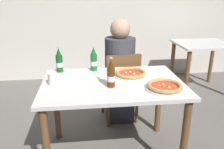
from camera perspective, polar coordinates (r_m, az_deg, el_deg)
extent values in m
cube|color=silver|center=(4.04, -3.71, 17.26)|extent=(7.00, 0.10, 2.60)
cube|color=silver|center=(1.99, 0.17, -2.25)|extent=(1.20, 0.80, 0.03)
cylinder|color=brown|center=(2.01, 17.43, -15.11)|extent=(0.06, 0.06, 0.72)
cylinder|color=brown|center=(2.46, -13.52, -7.87)|extent=(0.06, 0.06, 0.72)
cylinder|color=brown|center=(2.56, 11.42, -6.61)|extent=(0.06, 0.06, 0.72)
cube|color=brown|center=(2.74, 1.82, -2.68)|extent=(0.44, 0.44, 0.04)
cube|color=brown|center=(2.50, 2.90, 0.43)|extent=(0.38, 0.08, 0.40)
cylinder|color=brown|center=(3.03, 4.09, -5.13)|extent=(0.04, 0.04, 0.41)
cylinder|color=brown|center=(2.95, -2.27, -5.76)|extent=(0.04, 0.04, 0.41)
cylinder|color=brown|center=(2.74, 6.14, -8.05)|extent=(0.04, 0.04, 0.41)
cylinder|color=brown|center=(2.66, -0.90, -8.86)|extent=(0.04, 0.04, 0.41)
cube|color=#2D3342|center=(2.81, 1.83, -6.70)|extent=(0.32, 0.28, 0.45)
cylinder|color=#3F3F47|center=(2.63, 1.95, 3.10)|extent=(0.34, 0.34, 0.55)
sphere|color=tan|center=(2.54, 2.05, 11.19)|extent=(0.22, 0.22, 0.22)
cube|color=silver|center=(3.74, 21.61, 6.97)|extent=(0.80, 0.70, 0.03)
cylinder|color=brown|center=(3.44, 18.01, -0.16)|extent=(0.06, 0.06, 0.72)
cylinder|color=brown|center=(3.95, 14.65, 2.71)|extent=(0.06, 0.06, 0.72)
cylinder|color=brown|center=(4.24, 23.27, 2.88)|extent=(0.06, 0.06, 0.72)
cylinder|color=white|center=(2.13, 4.58, -0.14)|extent=(0.31, 0.31, 0.01)
cylinder|color=#CC4723|center=(2.13, 4.58, 0.13)|extent=(0.22, 0.22, 0.01)
torus|color=tan|center=(2.12, 4.59, 0.41)|extent=(0.28, 0.28, 0.03)
sphere|color=silver|center=(2.14, 3.47, 0.35)|extent=(0.02, 0.02, 0.02)
sphere|color=silver|center=(2.11, 5.52, 0.02)|extent=(0.02, 0.02, 0.02)
sphere|color=silver|center=(2.17, 4.53, 0.56)|extent=(0.02, 0.02, 0.02)
cylinder|color=white|center=(1.88, 12.80, -3.36)|extent=(0.30, 0.30, 0.01)
cylinder|color=#CC4723|center=(1.88, 12.82, -3.05)|extent=(0.22, 0.22, 0.01)
torus|color=tan|center=(1.87, 12.85, -2.74)|extent=(0.28, 0.28, 0.03)
sphere|color=silver|center=(1.89, 11.52, -2.80)|extent=(0.02, 0.02, 0.02)
sphere|color=silver|center=(1.87, 13.91, -3.19)|extent=(0.02, 0.02, 0.02)
sphere|color=silver|center=(1.92, 12.59, -2.51)|extent=(0.02, 0.02, 0.02)
cylinder|color=#14591E|center=(2.26, -12.82, 2.62)|extent=(0.06, 0.06, 0.16)
cone|color=#14591E|center=(2.23, -13.05, 5.50)|extent=(0.05, 0.05, 0.07)
cylinder|color=#B7B7BC|center=(2.22, -13.14, 6.58)|extent=(0.03, 0.03, 0.01)
cylinder|color=white|center=(2.27, -12.81, 2.42)|extent=(0.07, 0.07, 0.04)
cylinder|color=#196B2D|center=(2.26, -4.51, 2.99)|extent=(0.06, 0.06, 0.16)
cone|color=#196B2D|center=(2.22, -4.59, 5.89)|extent=(0.05, 0.05, 0.07)
cylinder|color=#B7B7BC|center=(2.21, -4.62, 6.98)|extent=(0.03, 0.03, 0.01)
cylinder|color=white|center=(2.26, -4.51, 2.80)|extent=(0.07, 0.07, 0.04)
cylinder|color=#512D0F|center=(1.86, -0.26, -0.70)|extent=(0.06, 0.06, 0.16)
cone|color=#512D0F|center=(1.82, -0.27, 2.76)|extent=(0.05, 0.05, 0.07)
cylinder|color=#B7B7BC|center=(1.81, -0.27, 4.08)|extent=(0.03, 0.03, 0.01)
cylinder|color=white|center=(1.86, -0.26, -0.93)|extent=(0.07, 0.07, 0.04)
cube|color=white|center=(2.10, -7.50, -0.63)|extent=(0.23, 0.23, 0.00)
cube|color=silver|center=(2.10, -6.96, -0.50)|extent=(0.05, 0.19, 0.00)
cube|color=silver|center=(2.10, -8.05, -0.54)|extent=(0.09, 0.16, 0.00)
cylinder|color=white|center=(1.98, -14.49, -1.03)|extent=(0.07, 0.07, 0.09)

